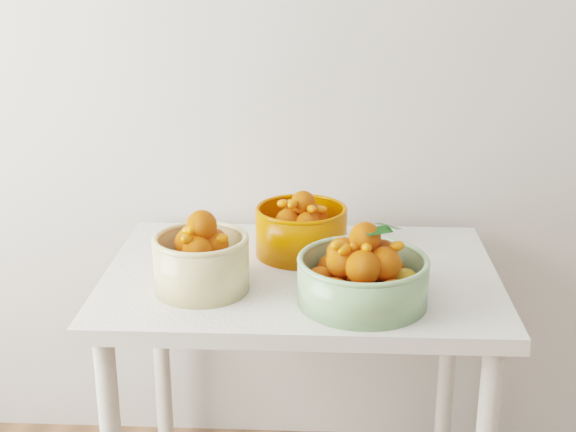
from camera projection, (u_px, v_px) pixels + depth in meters
name	position (u px, v px, depth m)	size (l,w,h in m)	color
table	(301.00, 305.00, 2.08)	(1.00, 0.70, 0.75)	silver
bowl_cream	(201.00, 260.00, 1.92)	(0.30, 0.30, 0.20)	tan
bowl_green	(362.00, 275.00, 1.85)	(0.37, 0.37, 0.20)	#78A26F
bowl_orange	(301.00, 229.00, 2.14)	(0.32, 0.32, 0.18)	#C34800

